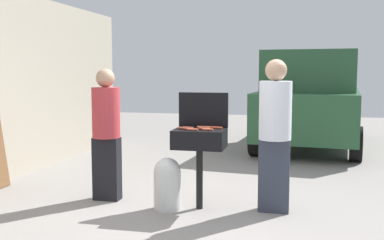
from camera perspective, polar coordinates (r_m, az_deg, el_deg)
ground_plane at (r=5.44m, az=1.69°, el=-11.37°), size 24.00×24.00×0.00m
house_wall_side at (r=7.47m, az=-22.45°, el=3.95°), size 0.24×8.00×2.83m
bbq_grill at (r=5.46m, az=0.93°, el=-2.67°), size 0.60×0.44×0.95m
grill_lid_open at (r=5.63m, az=1.40°, el=1.24°), size 0.60×0.05×0.42m
hot_dog_0 at (r=5.32m, az=1.93°, el=-1.17°), size 0.13×0.04×0.03m
hot_dog_1 at (r=5.46m, az=-1.02°, el=-0.98°), size 0.13×0.04×0.03m
hot_dog_2 at (r=5.37m, az=-0.31°, el=-1.10°), size 0.13×0.03×0.03m
hot_dog_3 at (r=5.42m, az=-0.54°, el=-1.03°), size 0.13×0.04×0.03m
hot_dog_4 at (r=5.39m, az=1.54°, el=-1.07°), size 0.13×0.04×0.03m
hot_dog_5 at (r=5.48m, az=1.62°, el=-0.96°), size 0.13×0.04×0.03m
hot_dog_6 at (r=5.53m, az=1.29°, el=-0.89°), size 0.13×0.04×0.03m
hot_dog_7 at (r=5.54m, az=2.68°, el=-0.88°), size 0.13×0.03×0.03m
hot_dog_8 at (r=5.56m, az=1.36°, el=-0.86°), size 0.13×0.03×0.03m
hot_dog_9 at (r=5.50m, az=-0.48°, el=-0.94°), size 0.13×0.03×0.03m
hot_dog_10 at (r=5.45m, az=1.58°, el=-1.00°), size 0.13×0.04×0.03m
hot_dog_11 at (r=5.32m, az=0.08°, el=-1.18°), size 0.13×0.04×0.03m
hot_dog_12 at (r=5.49m, az=3.07°, el=-0.96°), size 0.13×0.03×0.03m
propane_tank at (r=5.52m, az=-3.04°, el=-7.65°), size 0.32×0.32×0.62m
person_left at (r=5.93m, az=-10.44°, el=-1.13°), size 0.35×0.35×1.65m
person_right at (r=5.41m, az=10.10°, el=-1.21°), size 0.37×0.37×1.76m
parked_minivan at (r=10.29m, az=14.40°, el=2.51°), size 2.38×4.56×2.02m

